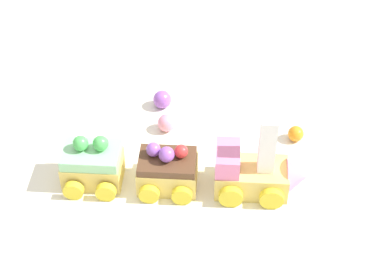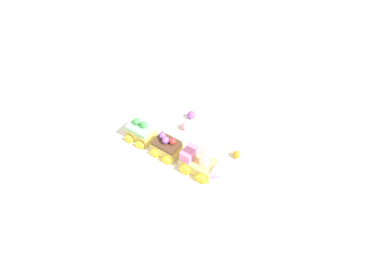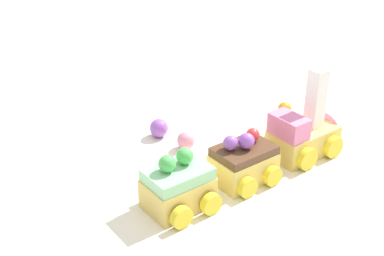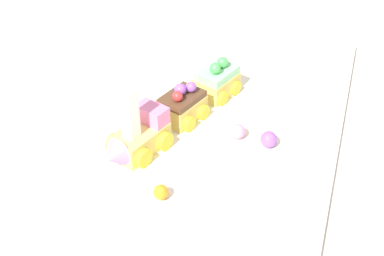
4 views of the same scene
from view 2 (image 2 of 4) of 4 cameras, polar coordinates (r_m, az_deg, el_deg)
The scene contains 8 objects.
ground_plane at distance 0.84m, azimuth -1.71°, elevation -4.00°, with size 10.00×10.00×0.00m, color beige.
display_board at distance 0.84m, azimuth -1.71°, elevation -3.74°, with size 0.76×0.44×0.01m, color white.
cake_train_locomotive at distance 0.76m, azimuth 1.82°, elevation -6.98°, with size 0.12×0.09×0.11m.
cake_car_chocolate at distance 0.80m, azimuth -4.79°, elevation -3.62°, with size 0.08×0.09×0.06m.
cake_car_mint at distance 0.85m, azimuth -9.74°, elevation -0.86°, with size 0.08×0.09×0.07m.
gumball_orange at distance 0.81m, azimuth 8.55°, elevation -4.83°, with size 0.02×0.02×0.02m, color orange.
gumball_pink at distance 0.87m, azimuth -1.32°, elevation 0.37°, with size 0.02×0.02×0.02m, color pink.
gumball_purple at distance 0.90m, azimuth -0.08°, elevation 2.51°, with size 0.03×0.03×0.03m, color #9956C6.
Camera 2 is at (0.16, -0.52, 0.65)m, focal length 28.00 mm.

